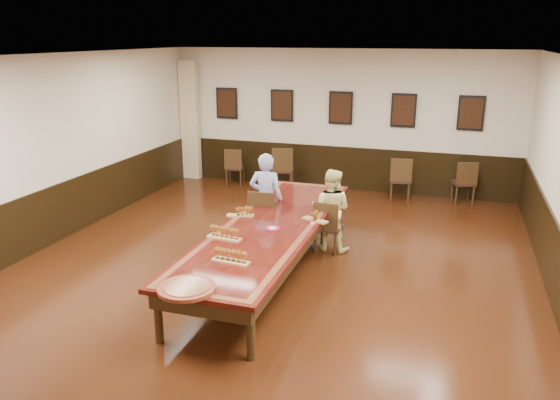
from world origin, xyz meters
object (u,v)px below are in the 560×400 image
(spare_chair_c, at_px, (401,179))
(person_woman, at_px, (331,210))
(chair_woman, at_px, (329,226))
(spare_chair_d, at_px, (464,181))
(conference_table, at_px, (270,234))
(carved_platter, at_px, (187,288))
(spare_chair_a, at_px, (235,166))
(chair_man, at_px, (265,217))
(spare_chair_b, at_px, (283,168))
(person_man, at_px, (266,199))

(spare_chair_c, xyz_separation_m, person_woman, (-0.81, -3.29, 0.21))
(chair_woman, relative_size, spare_chair_d, 0.96)
(conference_table, bearing_deg, chair_woman, 58.31)
(conference_table, height_order, carved_platter, carved_platter)
(spare_chair_c, bearing_deg, spare_chair_d, -175.37)
(spare_chair_a, relative_size, carved_platter, 1.11)
(chair_man, relative_size, person_woman, 0.72)
(spare_chair_a, height_order, carved_platter, spare_chair_a)
(chair_man, relative_size, spare_chair_b, 0.97)
(spare_chair_c, relative_size, carved_platter, 1.21)
(spare_chair_d, relative_size, conference_table, 0.19)
(spare_chair_b, bearing_deg, person_woman, 108.15)
(spare_chair_c, xyz_separation_m, carved_platter, (-1.65, -6.80, 0.29))
(chair_woman, height_order, spare_chair_a, spare_chair_a)
(person_woman, bearing_deg, spare_chair_a, -42.93)
(spare_chair_c, bearing_deg, person_woman, 70.26)
(chair_man, xyz_separation_m, spare_chair_c, (1.93, 3.41, -0.01))
(spare_chair_b, height_order, spare_chair_d, spare_chair_b)
(person_man, bearing_deg, chair_man, 90.00)
(spare_chair_a, distance_m, person_woman, 4.62)
(spare_chair_a, bearing_deg, spare_chair_d, 171.75)
(person_woman, bearing_deg, chair_woman, 90.00)
(person_man, distance_m, carved_platter, 3.51)
(spare_chair_b, xyz_separation_m, person_woman, (1.88, -3.30, 0.18))
(chair_man, xyz_separation_m, conference_table, (0.46, -1.04, 0.11))
(chair_woman, xyz_separation_m, conference_table, (-0.66, -1.08, 0.17))
(spare_chair_a, distance_m, person_man, 3.96)
(chair_woman, height_order, carved_platter, chair_woman)
(chair_man, relative_size, spare_chair_d, 1.07)
(spare_chair_d, xyz_separation_m, person_woman, (-2.12, -3.53, 0.23))
(spare_chair_a, xyz_separation_m, spare_chair_d, (5.25, 0.15, 0.02))
(chair_man, height_order, carved_platter, chair_man)
(person_man, relative_size, conference_table, 0.32)
(spare_chair_d, bearing_deg, conference_table, 44.46)
(person_woman, bearing_deg, spare_chair_c, -99.56)
(chair_man, distance_m, spare_chair_b, 3.51)
(spare_chair_b, distance_m, person_woman, 3.80)
(chair_woman, height_order, conference_table, chair_woman)
(spare_chair_b, relative_size, carved_platter, 1.27)
(conference_table, xyz_separation_m, carved_platter, (-0.17, -2.35, 0.16))
(spare_chair_c, xyz_separation_m, person_man, (-1.94, -3.31, 0.31))
(spare_chair_d, xyz_separation_m, person_man, (-3.25, -3.55, 0.33))
(person_woman, relative_size, conference_table, 0.28)
(chair_woman, distance_m, spare_chair_b, 3.88)
(person_woman, height_order, conference_table, person_woman)
(spare_chair_a, bearing_deg, conference_table, 108.52)
(chair_man, bearing_deg, spare_chair_d, -136.14)
(spare_chair_a, height_order, person_man, person_man)
(person_man, distance_m, person_woman, 1.14)
(spare_chair_d, distance_m, person_man, 4.83)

